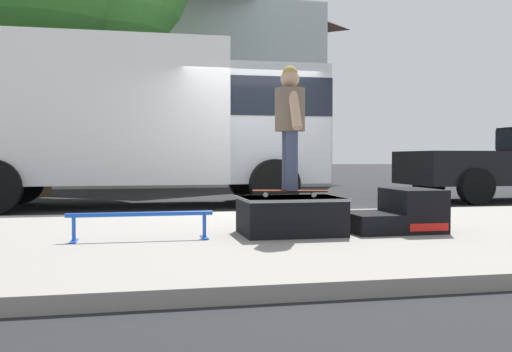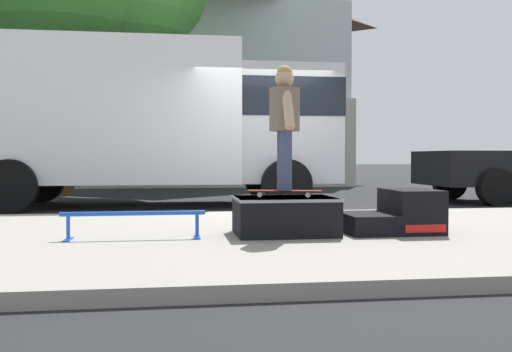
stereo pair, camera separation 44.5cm
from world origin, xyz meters
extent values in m
plane|color=black|center=(0.00, 0.00, 0.00)|extent=(140.00, 140.00, 0.00)
cube|color=gray|center=(0.00, -3.00, 0.06)|extent=(50.00, 5.00, 0.12)
cube|color=black|center=(-0.48, -3.18, 0.32)|extent=(1.03, 0.78, 0.39)
cube|color=gray|center=(-0.48, -3.18, 0.50)|extent=(1.05, 0.80, 0.03)
cube|color=black|center=(0.41, -3.18, 0.22)|extent=(0.49, 0.74, 0.21)
cube|color=black|center=(0.90, -3.18, 0.35)|extent=(0.49, 0.74, 0.46)
cube|color=red|center=(0.90, -3.56, 0.20)|extent=(0.43, 0.01, 0.08)
cylinder|color=blue|center=(-2.03, -3.28, 0.37)|extent=(1.41, 0.04, 0.04)
cylinder|color=blue|center=(-2.65, -3.28, 0.25)|extent=(0.04, 0.04, 0.25)
cube|color=blue|center=(-2.65, -3.28, 0.13)|extent=(0.06, 0.28, 0.01)
cylinder|color=blue|center=(-1.40, -3.28, 0.25)|extent=(0.04, 0.04, 0.25)
cube|color=blue|center=(-1.40, -3.28, 0.13)|extent=(0.06, 0.28, 0.01)
cube|color=#4C1E14|center=(-0.48, -3.14, 0.57)|extent=(0.81, 0.40, 0.02)
cylinder|color=silver|center=(-0.21, -3.12, 0.54)|extent=(0.06, 0.04, 0.05)
cylinder|color=silver|center=(-0.26, -3.30, 0.54)|extent=(0.06, 0.04, 0.05)
cylinder|color=silver|center=(-0.69, -2.99, 0.54)|extent=(0.06, 0.04, 0.05)
cylinder|color=silver|center=(-0.74, -3.16, 0.54)|extent=(0.06, 0.04, 0.05)
cylinder|color=#3F4766|center=(-0.48, -3.06, 0.89)|extent=(0.13, 0.13, 0.62)
cylinder|color=#3F4766|center=(-0.48, -3.22, 0.89)|extent=(0.13, 0.13, 0.62)
cylinder|color=#726051|center=(-0.48, -3.14, 1.43)|extent=(0.32, 0.32, 0.45)
cylinder|color=tan|center=(-0.48, -2.94, 1.41)|extent=(0.10, 0.27, 0.43)
cylinder|color=tan|center=(-0.48, -3.34, 1.41)|extent=(0.10, 0.27, 0.43)
sphere|color=tan|center=(-0.48, -3.14, 1.75)|extent=(0.20, 0.20, 0.20)
sphere|color=tan|center=(-0.48, -3.14, 1.80)|extent=(0.16, 0.16, 0.16)
cube|color=white|center=(-2.92, 2.20, 1.75)|extent=(5.00, 2.35, 2.60)
cube|color=silver|center=(0.53, 2.20, 1.55)|extent=(1.90, 2.16, 2.20)
cube|color=black|center=(0.53, 2.20, 2.03)|extent=(1.92, 2.19, 0.70)
cylinder|color=black|center=(0.38, 3.38, 0.45)|extent=(0.90, 0.28, 0.90)
cylinder|color=black|center=(0.38, 1.03, 0.45)|extent=(0.90, 0.28, 0.90)
cylinder|color=black|center=(-4.31, 3.38, 0.45)|extent=(0.90, 0.28, 0.90)
cube|color=black|center=(4.86, 2.09, 0.71)|extent=(2.60, 1.85, 0.70)
cylinder|color=black|center=(4.47, 3.01, 0.36)|extent=(0.72, 0.24, 0.72)
cylinder|color=black|center=(4.47, 1.16, 0.36)|extent=(0.72, 0.24, 0.72)
cylinder|color=brown|center=(-4.29, 5.56, 2.06)|extent=(0.56, 0.56, 4.13)
cube|color=silver|center=(-0.36, 12.88, 3.00)|extent=(9.00, 7.50, 6.00)
cube|color=#B2ADA3|center=(-0.36, 8.88, 1.40)|extent=(9.00, 0.50, 2.80)
camera|label=1|loc=(-2.09, -9.04, 0.92)|focal=40.76mm
camera|label=2|loc=(-1.65, -9.12, 0.92)|focal=40.76mm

